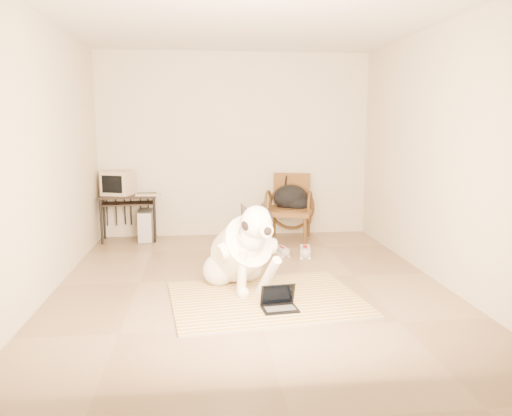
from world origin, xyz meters
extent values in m
plane|color=#8B7255|center=(0.00, 0.00, 0.00)|extent=(4.50, 4.50, 0.00)
plane|color=silver|center=(0.00, 0.00, 2.70)|extent=(4.50, 4.50, 0.00)
plane|color=beige|center=(0.00, 2.25, 1.35)|extent=(4.50, 0.00, 4.50)
plane|color=beige|center=(0.00, -2.25, 1.35)|extent=(4.50, 0.00, 4.50)
plane|color=beige|center=(-2.00, 0.00, 1.35)|extent=(0.00, 4.50, 4.50)
plane|color=beige|center=(2.00, 0.00, 1.35)|extent=(0.00, 4.50, 4.50)
cube|color=#BC7F12|center=(0.17, -1.21, 0.01)|extent=(1.80, 0.50, 0.02)
cube|color=#2F783D|center=(0.14, -0.94, 0.01)|extent=(1.80, 0.50, 0.02)
cube|color=#6F4291|center=(0.10, -0.67, 0.01)|extent=(1.80, 0.50, 0.02)
cube|color=#E8A949|center=(0.07, -0.40, 0.01)|extent=(1.80, 0.50, 0.02)
cube|color=#C3B497|center=(0.03, -0.13, 0.01)|extent=(1.80, 0.50, 0.02)
sphere|color=white|center=(-0.33, -0.18, 0.17)|extent=(0.34, 0.34, 0.34)
sphere|color=white|center=(-0.03, -0.07, 0.17)|extent=(0.34, 0.34, 0.34)
ellipsoid|color=white|center=(-0.17, -0.14, 0.20)|extent=(0.41, 0.38, 0.34)
ellipsoid|color=white|center=(-0.10, -0.32, 0.42)|extent=(0.67, 0.86, 0.73)
cylinder|color=white|center=(-0.11, -0.31, 0.42)|extent=(0.70, 0.79, 0.66)
sphere|color=white|center=(-0.02, -0.52, 0.58)|extent=(0.28, 0.28, 0.28)
sphere|color=white|center=(0.02, -0.62, 0.76)|extent=(0.31, 0.31, 0.31)
ellipsoid|color=black|center=(0.06, -0.61, 0.78)|extent=(0.24, 0.27, 0.23)
cylinder|color=white|center=(0.06, -0.75, 0.71)|extent=(0.18, 0.20, 0.13)
sphere|color=black|center=(0.10, -0.83, 0.71)|extent=(0.08, 0.08, 0.08)
cone|color=black|center=(-0.10, -0.60, 0.88)|extent=(0.17, 0.17, 0.19)
cone|color=black|center=(0.08, -0.52, 0.88)|extent=(0.16, 0.19, 0.19)
torus|color=silver|center=(-0.02, -0.54, 0.64)|extent=(0.30, 0.23, 0.25)
cylinder|color=white|center=(-0.12, -0.58, 0.25)|extent=(0.14, 0.16, 0.46)
cylinder|color=white|center=(0.13, -0.62, 0.22)|extent=(0.24, 0.42, 0.47)
sphere|color=white|center=(-0.11, -0.60, 0.05)|extent=(0.12, 0.12, 0.12)
sphere|color=white|center=(0.23, -0.81, 0.06)|extent=(0.12, 0.12, 0.12)
cone|color=black|center=(-0.30, 0.13, 0.06)|extent=(0.36, 0.41, 0.12)
cube|color=black|center=(0.19, -0.99, 0.03)|extent=(0.34, 0.26, 0.02)
cube|color=#4A4A4C|center=(0.19, -1.00, 0.04)|extent=(0.28, 0.16, 0.00)
cube|color=black|center=(0.18, -0.91, 0.14)|extent=(0.32, 0.11, 0.21)
cube|color=black|center=(0.18, -0.92, 0.14)|extent=(0.28, 0.09, 0.18)
cube|color=black|center=(-1.55, 2.00, 0.65)|extent=(0.83, 0.51, 0.03)
cube|color=black|center=(-1.55, 1.95, 0.55)|extent=(0.73, 0.41, 0.02)
cylinder|color=black|center=(-1.90, 1.78, 0.32)|extent=(0.03, 0.03, 0.64)
cylinder|color=black|center=(-1.93, 2.15, 0.32)|extent=(0.03, 0.03, 0.64)
cylinder|color=black|center=(-1.17, 1.84, 0.32)|extent=(0.03, 0.03, 0.64)
cylinder|color=black|center=(-1.20, 2.21, 0.32)|extent=(0.03, 0.03, 0.64)
cube|color=tan|center=(-1.68, 2.04, 0.84)|extent=(0.48, 0.47, 0.34)
cube|color=black|center=(-1.74, 1.87, 0.84)|extent=(0.29, 0.11, 0.24)
cube|color=tan|center=(-1.25, 1.90, 0.68)|extent=(0.35, 0.15, 0.02)
cube|color=#4A4A4C|center=(-1.32, 2.00, 0.22)|extent=(0.21, 0.47, 0.44)
cube|color=#ADADB1|center=(-1.31, 1.76, 0.22)|extent=(0.19, 0.02, 0.42)
cube|color=brown|center=(0.74, 1.76, 0.42)|extent=(0.78, 0.77, 0.06)
cylinder|color=#37220F|center=(0.74, 1.76, 0.46)|extent=(0.58, 0.58, 0.04)
cube|color=brown|center=(0.82, 2.03, 0.71)|extent=(0.53, 0.20, 0.47)
cylinder|color=#37220F|center=(0.41, 1.60, 0.19)|extent=(0.05, 0.05, 0.39)
cylinder|color=#37220F|center=(0.57, 2.09, 0.19)|extent=(0.05, 0.05, 0.39)
cylinder|color=#37220F|center=(0.91, 1.44, 0.19)|extent=(0.05, 0.05, 0.39)
cylinder|color=#37220F|center=(1.06, 1.93, 0.19)|extent=(0.05, 0.05, 0.39)
ellipsoid|color=black|center=(0.77, 1.81, 0.62)|extent=(0.49, 0.41, 0.37)
ellipsoid|color=black|center=(0.86, 1.71, 0.55)|extent=(0.31, 0.25, 0.21)
cube|color=white|center=(0.52, 0.98, 0.01)|extent=(0.16, 0.29, 0.03)
cube|color=#999A9E|center=(0.52, 0.98, 0.05)|extent=(0.16, 0.28, 0.09)
cube|color=#A3151B|center=(0.52, 0.98, 0.09)|extent=(0.07, 0.15, 0.02)
cube|color=white|center=(0.80, 0.89, 0.02)|extent=(0.18, 0.35, 0.03)
cube|color=#999A9E|center=(0.80, 0.89, 0.06)|extent=(0.18, 0.33, 0.10)
cube|color=#A3151B|center=(0.80, 0.89, 0.10)|extent=(0.08, 0.17, 0.02)
camera|label=1|loc=(-0.47, -5.19, 1.67)|focal=35.00mm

